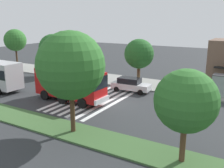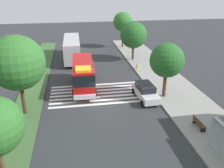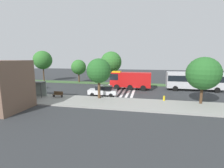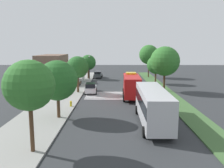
{
  "view_description": "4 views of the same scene",
  "coord_description": "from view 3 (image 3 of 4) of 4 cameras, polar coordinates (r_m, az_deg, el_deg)",
  "views": [
    {
      "loc": [
        12.81,
        -22.34,
        8.74
      ],
      "look_at": [
        -1.34,
        1.78,
        1.59
      ],
      "focal_mm": 40.91,
      "sensor_mm": 36.0,
      "label": 1
    },
    {
      "loc": [
        22.68,
        -2.65,
        12.15
      ],
      "look_at": [
        -1.67,
        1.44,
        1.61
      ],
      "focal_mm": 37.92,
      "sensor_mm": 36.0,
      "label": 2
    },
    {
      "loc": [
        -7.56,
        30.61,
        6.33
      ],
      "look_at": [
        -1.13,
        0.05,
        1.24
      ],
      "focal_mm": 25.4,
      "sensor_mm": 36.0,
      "label": 3
    },
    {
      "loc": [
        -40.68,
        1.21,
        8.03
      ],
      "look_at": [
        -1.21,
        1.43,
        1.65
      ],
      "focal_mm": 37.82,
      "sensor_mm": 36.0,
      "label": 4
    }
  ],
  "objects": [
    {
      "name": "ground_plane",
      "position": [
        32.16,
        -1.95,
        -2.09
      ],
      "size": [
        120.0,
        120.0,
        0.0
      ],
      "primitive_type": "plane",
      "color": "#2D3033"
    },
    {
      "name": "sidewalk",
      "position": [
        23.47,
        -7.41,
        -6.28
      ],
      "size": [
        60.0,
        5.94,
        0.14
      ],
      "primitive_type": "cube",
      "color": "gray",
      "rests_on": "ground_plane"
    },
    {
      "name": "median_strip",
      "position": [
        39.66,
        0.74,
        0.18
      ],
      "size": [
        60.0,
        3.0,
        0.14
      ],
      "primitive_type": "cube",
      "color": "#3D6033",
      "rests_on": "ground_plane"
    },
    {
      "name": "crosswalk",
      "position": [
        31.62,
        2.95,
        -2.28
      ],
      "size": [
        5.85,
        11.38,
        0.01
      ],
      "color": "silver",
      "rests_on": "ground_plane"
    },
    {
      "name": "fire_truck",
      "position": [
        32.7,
        6.11,
        1.64
      ],
      "size": [
        8.46,
        2.89,
        3.69
      ],
      "rotation": [
        0.0,
        0.0,
        -0.03
      ],
      "color": "#B71414",
      "rests_on": "ground_plane"
    },
    {
      "name": "parked_car_west",
      "position": [
        26.97,
        -3.27,
        -2.4
      ],
      "size": [
        4.86,
        2.28,
        1.72
      ],
      "rotation": [
        0.0,
        0.0,
        0.06
      ],
      "color": "silver",
      "rests_on": "ground_plane"
    },
    {
      "name": "parked_car_mid",
      "position": [
        37.12,
        -33.75,
        -0.77
      ],
      "size": [
        4.35,
        2.2,
        1.69
      ],
      "rotation": [
        0.0,
        0.0,
        -0.04
      ],
      "color": "#474C51",
      "rests_on": "ground_plane"
    },
    {
      "name": "transit_bus",
      "position": [
        35.03,
        27.56,
        1.37
      ],
      "size": [
        10.48,
        2.93,
        3.65
      ],
      "rotation": [
        0.0,
        0.0,
        3.13
      ],
      "color": "#B2B2B7",
      "rests_on": "ground_plane"
    },
    {
      "name": "bus_stop_shelter",
      "position": [
        28.97,
        -25.87,
        -0.49
      ],
      "size": [
        3.5,
        1.4,
        2.46
      ],
      "color": "#4C4C51",
      "rests_on": "sidewalk"
    },
    {
      "name": "bench_near_shelter",
      "position": [
        27.0,
        -18.87,
        -3.51
      ],
      "size": [
        1.6,
        0.5,
        0.9
      ],
      "color": "#4C3823",
      "rests_on": "sidewalk"
    },
    {
      "name": "street_lamp",
      "position": [
        33.08,
        -32.09,
        2.91
      ],
      "size": [
        0.36,
        0.36,
        5.59
      ],
      "color": "#2D2D30",
      "rests_on": "sidewalk"
    },
    {
      "name": "sidewalk_tree_west",
      "position": [
        24.6,
        30.02,
        3.29
      ],
      "size": [
        4.42,
        4.42,
        6.38
      ],
      "color": "#47301E",
      "rests_on": "sidewalk"
    },
    {
      "name": "sidewalk_tree_center",
      "position": [
        24.38,
        -4.75,
        4.72
      ],
      "size": [
        3.78,
        3.78,
        6.18
      ],
      "color": "#513823",
      "rests_on": "sidewalk"
    },
    {
      "name": "sidewalk_tree_east",
      "position": [
        33.65,
        -34.2,
        3.78
      ],
      "size": [
        3.71,
        3.71,
        5.78
      ],
      "color": "#47301E",
      "rests_on": "sidewalk"
    },
    {
      "name": "median_tree_far_west",
      "position": [
        39.33,
        -0.31,
        7.89
      ],
      "size": [
        5.16,
        5.16,
        7.84
      ],
      "color": "#47301E",
      "rests_on": "median_strip"
    },
    {
      "name": "median_tree_west",
      "position": [
        42.05,
        -11.91,
        5.96
      ],
      "size": [
        3.82,
        3.82,
        5.84
      ],
      "color": "#513823",
      "rests_on": "median_strip"
    },
    {
      "name": "median_tree_center",
      "position": [
        47.1,
        -23.68,
        7.89
      ],
      "size": [
        4.94,
        4.94,
        8.18
      ],
      "color": "#47301E",
      "rests_on": "median_strip"
    },
    {
      "name": "fire_hydrant",
      "position": [
        24.66,
        18.22,
        -4.9
      ],
      "size": [
        0.28,
        0.28,
        0.7
      ],
      "primitive_type": "cylinder",
      "color": "gold",
      "rests_on": "sidewalk"
    }
  ]
}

